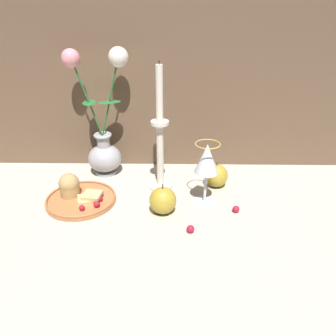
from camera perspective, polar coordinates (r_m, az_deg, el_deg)
The scene contains 9 objects.
ground_plane at distance 0.93m, azimuth -3.70°, elevation -5.97°, with size 2.40×2.40×0.00m, color #B7B2A3.
vase at distance 1.05m, azimuth -11.21°, elevation 5.42°, with size 0.19×0.11×0.40m.
plate_with_pastries at distance 0.96m, azimuth -15.39°, elevation -4.54°, with size 0.20×0.20×0.08m.
wine_glass at distance 0.88m, azimuth 6.77°, elevation 1.21°, with size 0.07×0.07×0.18m.
candlestick at distance 0.94m, azimuth -1.40°, elevation 4.21°, with size 0.07×0.07×0.37m.
apple_beside_vase at distance 0.87m, azimuth -0.90°, elevation -5.67°, with size 0.07×0.07×0.08m.
apple_near_glass at distance 1.00m, azimuth 8.40°, elevation -1.32°, with size 0.07×0.07×0.08m.
berry_near_plate at distance 0.90m, azimuth 11.76°, elevation -7.02°, with size 0.02×0.02×0.02m, color #AD192D.
berry_front_center at distance 0.81m, azimuth 3.92°, elevation -10.55°, with size 0.02×0.02×0.02m, color #AD192D.
Camera 1 is at (0.07, -0.78, 0.50)m, focal length 35.00 mm.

